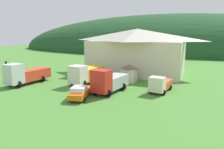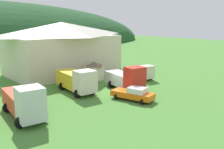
{
  "view_description": "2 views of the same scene",
  "coord_description": "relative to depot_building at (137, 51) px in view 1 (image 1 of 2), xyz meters",
  "views": [
    {
      "loc": [
        13.53,
        -28.27,
        8.55
      ],
      "look_at": [
        0.27,
        4.35,
        1.64
      ],
      "focal_mm": 34.45,
      "sensor_mm": 36.0,
      "label": 1
    },
    {
      "loc": [
        -22.39,
        -24.59,
        9.62
      ],
      "look_at": [
        1.63,
        2.03,
        1.84
      ],
      "focal_mm": 40.22,
      "sensor_mm": 36.0,
      "label": 2
    }
  ],
  "objects": [
    {
      "name": "play_shed_cream",
      "position": [
        0.92,
        -8.01,
        -3.22
      ],
      "size": [
        2.54,
        2.71,
        3.05
      ],
      "color": "beige",
      "rests_on": "ground"
    },
    {
      "name": "light_truck_cream",
      "position": [
        7.13,
        -12.79,
        -3.62
      ],
      "size": [
        3.01,
        5.55,
        2.46
      ],
      "rotation": [
        0.0,
        0.0,
        -1.72
      ],
      "color": "beige",
      "rests_on": "ground"
    },
    {
      "name": "forested_hill_backdrop",
      "position": [
        -1.45,
        59.12,
        -4.79
      ],
      "size": [
        157.14,
        60.0,
        33.53
      ],
      "primitive_type": "ellipsoid",
      "color": "#1E4723",
      "rests_on": "ground"
    },
    {
      "name": "heavy_rig_striped",
      "position": [
        -5.37,
        -12.24,
        -3.07
      ],
      "size": [
        3.73,
        7.66,
        3.39
      ],
      "rotation": [
        0.0,
        0.0,
        -1.68
      ],
      "color": "silver",
      "rests_on": "ground"
    },
    {
      "name": "ground_plane",
      "position": [
        -1.45,
        -15.22,
        -4.79
      ],
      "size": [
        200.0,
        200.0,
        0.0
      ],
      "primitive_type": "plane",
      "color": "#477F33"
    },
    {
      "name": "crane_truck_red",
      "position": [
        0.37,
        -15.99,
        -3.09
      ],
      "size": [
        3.87,
        7.07,
        3.62
      ],
      "rotation": [
        0.0,
        0.0,
        -1.73
      ],
      "color": "red",
      "rests_on": "ground"
    },
    {
      "name": "service_pickup_orange",
      "position": [
        -2.15,
        -19.72,
        -3.96
      ],
      "size": [
        3.22,
        5.6,
        1.66
      ],
      "rotation": [
        0.0,
        0.0,
        -1.31
      ],
      "color": "orange",
      "rests_on": "ground"
    },
    {
      "name": "depot_building",
      "position": [
        0.0,
        0.0,
        0.0
      ],
      "size": [
        20.05,
        12.38,
        9.3
      ],
      "color": "beige",
      "rests_on": "ground"
    },
    {
      "name": "traffic_light_west",
      "position": [
        -18.57,
        -16.51,
        -2.49
      ],
      "size": [
        0.2,
        0.32,
        3.7
      ],
      "color": "#4C4C51",
      "rests_on": "ground"
    },
    {
      "name": "traffic_cone_near_pickup",
      "position": [
        -5.78,
        -15.29,
        -4.79
      ],
      "size": [
        0.36,
        0.36,
        0.61
      ],
      "primitive_type": "cone",
      "color": "orange",
      "rests_on": "ground"
    },
    {
      "name": "traffic_cone_mid_row",
      "position": [
        1.4,
        -10.59,
        -4.79
      ],
      "size": [
        0.36,
        0.36,
        0.63
      ],
      "primitive_type": "cone",
      "color": "orange",
      "rests_on": "ground"
    },
    {
      "name": "tow_truck_silver",
      "position": [
        -14.49,
        -16.47,
        -3.05
      ],
      "size": [
        3.7,
        8.2,
        3.7
      ],
      "rotation": [
        0.0,
        0.0,
        -1.7
      ],
      "color": "silver",
      "rests_on": "ground"
    }
  ]
}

